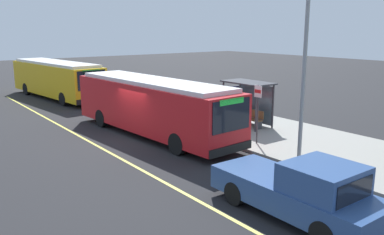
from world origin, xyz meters
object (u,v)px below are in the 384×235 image
Objects in this scene: transit_bus_second at (56,78)px; waiting_bench at (251,118)px; transit_bus_main at (153,105)px; pickup_truck at (301,191)px; route_sign_post at (258,106)px.

transit_bus_second is 7.25× the size of waiting_bench.
pickup_truck is (10.81, -1.56, -0.76)m from transit_bus_main.
transit_bus_main reaches higher than pickup_truck.
transit_bus_main and transit_bus_second have the same top height.
waiting_bench is at bearing 66.96° from transit_bus_main.
pickup_truck is 3.38× the size of waiting_bench.
transit_bus_main is at bearing -113.04° from waiting_bench.
transit_bus_second and route_sign_post have the same top height.
transit_bus_second is at bearing -179.70° from transit_bus_main.
transit_bus_main is 4.12× the size of route_sign_post.
route_sign_post reaches higher than pickup_truck.
transit_bus_second is (-14.59, -0.08, -0.00)m from transit_bus_main.
pickup_truck is 1.93× the size of route_sign_post.
pickup_truck is at bearing -8.20° from transit_bus_main.
route_sign_post is (-6.07, 4.41, 1.10)m from pickup_truck.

